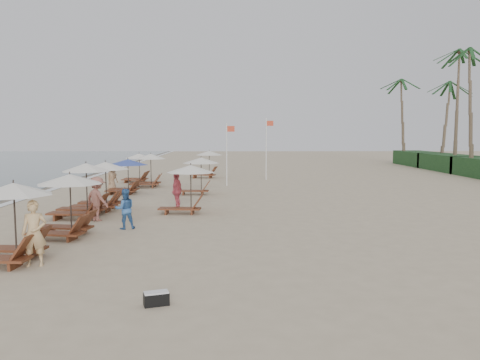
{
  "coord_description": "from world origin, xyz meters",
  "views": [
    {
      "loc": [
        0.51,
        -16.23,
        3.69
      ],
      "look_at": [
        1.0,
        7.74,
        1.3
      ],
      "focal_mm": 35.29,
      "sensor_mm": 36.0,
      "label": 1
    }
  ],
  "objects_px": {
    "lounger_station_0": "(6,226)",
    "inland_station_2": "(206,162)",
    "lounger_station_4": "(125,174)",
    "lounger_station_6": "(137,168)",
    "lounger_station_3": "(100,188)",
    "duffel_bag": "(156,298)",
    "lounger_station_2": "(80,194)",
    "flag_pole_near": "(227,151)",
    "inland_station_0": "(186,183)",
    "beachgoer_mid_b": "(97,199)",
    "beachgoer_far_b": "(112,178)",
    "beachgoer_near": "(34,233)",
    "beachgoer_far_a": "(177,191)",
    "inland_station_1": "(198,171)",
    "lounger_station_5": "(147,172)",
    "lounger_station_1": "(64,206)",
    "beachgoer_mid_a": "(125,209)"
  },
  "relations": [
    {
      "from": "lounger_station_0",
      "to": "duffel_bag",
      "type": "height_order",
      "value": "lounger_station_0"
    },
    {
      "from": "beachgoer_far_a",
      "to": "beachgoer_far_b",
      "type": "relative_size",
      "value": 1.04
    },
    {
      "from": "beachgoer_far_b",
      "to": "inland_station_1",
      "type": "bearing_deg",
      "value": -78.1
    },
    {
      "from": "beachgoer_mid_b",
      "to": "beachgoer_far_b",
      "type": "bearing_deg",
      "value": -44.18
    },
    {
      "from": "lounger_station_2",
      "to": "beachgoer_near",
      "type": "relative_size",
      "value": 1.44
    },
    {
      "from": "lounger_station_3",
      "to": "flag_pole_near",
      "type": "distance_m",
      "value": 12.09
    },
    {
      "from": "beachgoer_near",
      "to": "beachgoer_far_a",
      "type": "distance_m",
      "value": 10.12
    },
    {
      "from": "beachgoer_near",
      "to": "beachgoer_far_b",
      "type": "distance_m",
      "value": 16.91
    },
    {
      "from": "inland_station_1",
      "to": "duffel_bag",
      "type": "bearing_deg",
      "value": -88.9
    },
    {
      "from": "beachgoer_mid_b",
      "to": "beachgoer_mid_a",
      "type": "bearing_deg",
      "value": 167.06
    },
    {
      "from": "inland_station_1",
      "to": "inland_station_2",
      "type": "height_order",
      "value": "same"
    },
    {
      "from": "lounger_station_4",
      "to": "inland_station_0",
      "type": "xyz_separation_m",
      "value": [
        4.38,
        -7.15,
        0.2
      ]
    },
    {
      "from": "beachgoer_mid_a",
      "to": "beachgoer_mid_b",
      "type": "relative_size",
      "value": 0.84
    },
    {
      "from": "beachgoer_mid_b",
      "to": "flag_pole_near",
      "type": "height_order",
      "value": "flag_pole_near"
    },
    {
      "from": "inland_station_0",
      "to": "beachgoer_mid_b",
      "type": "height_order",
      "value": "inland_station_0"
    },
    {
      "from": "lounger_station_4",
      "to": "lounger_station_6",
      "type": "height_order",
      "value": "lounger_station_6"
    },
    {
      "from": "lounger_station_6",
      "to": "beachgoer_far_a",
      "type": "bearing_deg",
      "value": -70.81
    },
    {
      "from": "lounger_station_2",
      "to": "flag_pole_near",
      "type": "xyz_separation_m",
      "value": [
        6.36,
        12.45,
        1.4
      ]
    },
    {
      "from": "lounger_station_6",
      "to": "beachgoer_near",
      "type": "xyz_separation_m",
      "value": [
        1.6,
        -22.51,
        -0.18
      ]
    },
    {
      "from": "inland_station_2",
      "to": "beachgoer_near",
      "type": "xyz_separation_m",
      "value": [
        -3.44,
        -25.93,
        -0.39
      ]
    },
    {
      "from": "lounger_station_6",
      "to": "beachgoer_near",
      "type": "distance_m",
      "value": 22.56
    },
    {
      "from": "lounger_station_4",
      "to": "beachgoer_near",
      "type": "xyz_separation_m",
      "value": [
        0.96,
        -15.75,
        -0.27
      ]
    },
    {
      "from": "lounger_station_5",
      "to": "inland_station_0",
      "type": "distance_m",
      "value": 11.31
    },
    {
      "from": "lounger_station_1",
      "to": "beachgoer_near",
      "type": "relative_size",
      "value": 1.41
    },
    {
      "from": "beachgoer_mid_a",
      "to": "lounger_station_4",
      "type": "bearing_deg",
      "value": -97.25
    },
    {
      "from": "lounger_station_6",
      "to": "beachgoer_mid_b",
      "type": "distance_m",
      "value": 15.79
    },
    {
      "from": "lounger_station_2",
      "to": "beachgoer_far_b",
      "type": "distance_m",
      "value": 9.24
    },
    {
      "from": "inland_station_1",
      "to": "beachgoer_far_a",
      "type": "bearing_deg",
      "value": -96.48
    },
    {
      "from": "inland_station_1",
      "to": "flag_pole_near",
      "type": "height_order",
      "value": "flag_pole_near"
    },
    {
      "from": "beachgoer_mid_a",
      "to": "beachgoer_far_b",
      "type": "relative_size",
      "value": 0.9
    },
    {
      "from": "beachgoer_near",
      "to": "beachgoer_mid_b",
      "type": "relative_size",
      "value": 0.99
    },
    {
      "from": "lounger_station_6",
      "to": "beachgoer_mid_b",
      "type": "height_order",
      "value": "lounger_station_6"
    },
    {
      "from": "lounger_station_3",
      "to": "duffel_bag",
      "type": "height_order",
      "value": "lounger_station_3"
    },
    {
      "from": "lounger_station_5",
      "to": "lounger_station_6",
      "type": "relative_size",
      "value": 1.05
    },
    {
      "from": "lounger_station_2",
      "to": "flag_pole_near",
      "type": "relative_size",
      "value": 0.61
    },
    {
      "from": "lounger_station_0",
      "to": "inland_station_0",
      "type": "xyz_separation_m",
      "value": [
        4.33,
        8.28,
        0.32
      ]
    },
    {
      "from": "lounger_station_0",
      "to": "inland_station_2",
      "type": "height_order",
      "value": "lounger_station_0"
    },
    {
      "from": "lounger_station_0",
      "to": "inland_station_1",
      "type": "height_order",
      "value": "lounger_station_0"
    },
    {
      "from": "lounger_station_4",
      "to": "lounger_station_1",
      "type": "bearing_deg",
      "value": -87.47
    },
    {
      "from": "beachgoer_far_b",
      "to": "duffel_bag",
      "type": "height_order",
      "value": "beachgoer_far_b"
    },
    {
      "from": "lounger_station_0",
      "to": "inland_station_1",
      "type": "distance_m",
      "value": 15.67
    },
    {
      "from": "beachgoer_mid_a",
      "to": "beachgoer_mid_b",
      "type": "distance_m",
      "value": 2.32
    },
    {
      "from": "beachgoer_far_a",
      "to": "flag_pole_near",
      "type": "height_order",
      "value": "flag_pole_near"
    },
    {
      "from": "duffel_bag",
      "to": "inland_station_2",
      "type": "bearing_deg",
      "value": 90.8
    },
    {
      "from": "inland_station_0",
      "to": "inland_station_1",
      "type": "relative_size",
      "value": 1.03
    },
    {
      "from": "lounger_station_4",
      "to": "lounger_station_6",
      "type": "xyz_separation_m",
      "value": [
        -0.64,
        6.76,
        -0.09
      ]
    },
    {
      "from": "lounger_station_2",
      "to": "lounger_station_0",
      "type": "bearing_deg",
      "value": -88.33
    },
    {
      "from": "flag_pole_near",
      "to": "lounger_station_3",
      "type": "bearing_deg",
      "value": -120.19
    },
    {
      "from": "beachgoer_near",
      "to": "lounger_station_2",
      "type": "bearing_deg",
      "value": 87.02
    },
    {
      "from": "lounger_station_3",
      "to": "lounger_station_6",
      "type": "distance_m",
      "value": 12.87
    }
  ]
}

